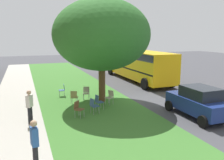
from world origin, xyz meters
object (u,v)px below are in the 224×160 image
at_px(chair_2, 98,101).
at_px(chair_3, 74,96).
at_px(street_tree, 102,35).
at_px(chair_5, 78,108).
at_px(chair_4, 110,96).
at_px(pedestrian_0, 30,105).
at_px(chair_0, 86,92).
at_px(school_bus, 137,62).
at_px(chair_6, 94,105).
at_px(parked_car, 199,102).
at_px(pedestrian_1, 35,143).
at_px(chair_1, 63,89).

distance_m(chair_2, chair_3, 1.92).
bearing_deg(chair_2, chair_3, 35.69).
height_order(street_tree, chair_5, street_tree).
xyz_separation_m(chair_4, pedestrian_0, (-1.81, 4.85, 0.41)).
xyz_separation_m(chair_0, chair_4, (-1.60, -1.12, 0.00)).
xyz_separation_m(chair_4, chair_5, (-1.74, 2.43, 0.00)).
relative_size(chair_4, school_bus, 0.08).
bearing_deg(chair_3, chair_6, -164.09).
bearing_deg(parked_car, pedestrian_0, 76.11).
height_order(chair_4, pedestrian_0, pedestrian_0).
height_order(chair_5, school_bus, school_bus).
bearing_deg(pedestrian_1, chair_4, -37.75).
distance_m(street_tree, chair_5, 5.11).
distance_m(chair_0, pedestrian_1, 8.68).
xyz_separation_m(street_tree, chair_5, (-2.60, 2.19, -3.82)).
height_order(chair_0, chair_6, same).
relative_size(chair_0, pedestrian_0, 0.52).
bearing_deg(chair_4, chair_1, 39.05).
bearing_deg(pedestrian_0, chair_1, -25.92).
xyz_separation_m(chair_3, school_bus, (6.07, -7.41, 1.24)).
distance_m(chair_1, chair_3, 2.34).
height_order(chair_3, chair_6, same).
bearing_deg(street_tree, chair_6, 151.60).
bearing_deg(chair_4, chair_0, 35.11).
height_order(chair_4, chair_6, same).
bearing_deg(school_bus, pedestrian_0, 130.44).
xyz_separation_m(street_tree, parked_car, (-4.76, -3.85, -3.50)).
xyz_separation_m(chair_2, chair_4, (0.81, -1.02, 0.00)).
bearing_deg(chair_1, chair_5, -179.35).
relative_size(school_bus, pedestrian_0, 6.15).
distance_m(street_tree, chair_2, 4.24).
height_order(street_tree, parked_car, street_tree).
bearing_deg(pedestrian_1, school_bus, -37.74).
height_order(street_tree, chair_4, street_tree).
bearing_deg(chair_2, chair_0, 2.55).
height_order(chair_6, pedestrian_1, pedestrian_1).
distance_m(chair_2, school_bus, 9.96).
relative_size(street_tree, chair_4, 7.53).
height_order(chair_4, chair_5, same).
bearing_deg(chair_1, chair_4, -140.95).
height_order(street_tree, chair_6, street_tree).
distance_m(chair_4, school_bus, 8.70).
bearing_deg(parked_car, chair_3, 51.05).
bearing_deg(school_bus, chair_0, 129.20).
bearing_deg(chair_1, chair_2, -159.28).
xyz_separation_m(street_tree, pedestrian_0, (-2.66, 4.61, -3.41)).
relative_size(chair_2, pedestrian_0, 0.52).
height_order(school_bus, pedestrian_0, school_bus).
xyz_separation_m(chair_4, parked_car, (-3.90, -3.61, 0.32)).
bearing_deg(chair_0, pedestrian_1, 154.69).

